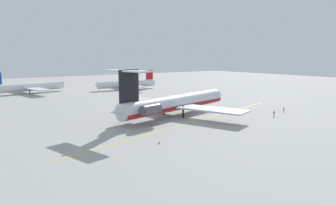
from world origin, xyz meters
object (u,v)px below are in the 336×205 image
Objects in this scene: airliner_far_left at (31,87)px; safety_cone_nose at (159,142)px; main_jetliner at (173,103)px; ground_crew_portside at (274,113)px; airliner_mid_left at (125,84)px; ground_crew_near_tail at (179,98)px; ground_crew_near_nose at (284,109)px.

airliner_far_left reaches higher than safety_cone_nose.
main_jetliner reaches higher than ground_crew_portside.
ground_crew_portside is at bearing 95.47° from airliner_mid_left.
airliner_far_left is 41.92m from airliner_mid_left.
main_jetliner is 28.91m from ground_crew_near_tail.
ground_crew_portside is (21.95, -16.28, -2.57)m from main_jetliner.
ground_crew_near_tail is (-11.00, 36.19, 0.11)m from ground_crew_near_nose.
ground_crew_near_nose is (49.57, -92.49, -1.81)m from airliner_far_left.
main_jetliner is at bearing 48.06° from safety_cone_nose.
airliner_far_left is at bearing 90.37° from main_jetliner.
airliner_far_left is at bearing 91.10° from safety_cone_nose.
ground_crew_near_tail reaches higher than safety_cone_nose.
main_jetliner is 27.45m from ground_crew_portside.
ground_crew_portside is (3.43, -38.34, -0.11)m from ground_crew_near_tail.
airliner_far_left is at bearing -17.22° from ground_crew_near_nose.
airliner_mid_left is 18.86× the size of ground_crew_portside.
ground_crew_near_nose is 1.00× the size of ground_crew_portside.
main_jetliner is 70.71m from airliner_mid_left.
ground_crew_near_tail is (-1.96, -45.61, -1.58)m from airliner_mid_left.
airliner_mid_left is at bearing -164.67° from ground_crew_portside.
ground_crew_near_nose is 2.99× the size of safety_cone_nose.
main_jetliner is 32.82m from ground_crew_near_nose.
safety_cone_nose is (-18.17, -20.22, -3.34)m from main_jetliner.
ground_crew_near_nose reaches higher than ground_crew_portside.
airliner_mid_left reaches higher than safety_cone_nose.
airliner_mid_left is (20.48, 67.68, -0.88)m from main_jetliner.
ground_crew_portside is at bearing -50.54° from main_jetliner.
airliner_far_left is 103.56m from ground_crew_portside.
ground_crew_near_nose is 0.91× the size of ground_crew_near_tail.
airliner_mid_left is 83.99m from ground_crew_portside.
ground_crew_near_nose is 37.82m from ground_crew_near_tail.
main_jetliner is 81.65× the size of safety_cone_nose.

